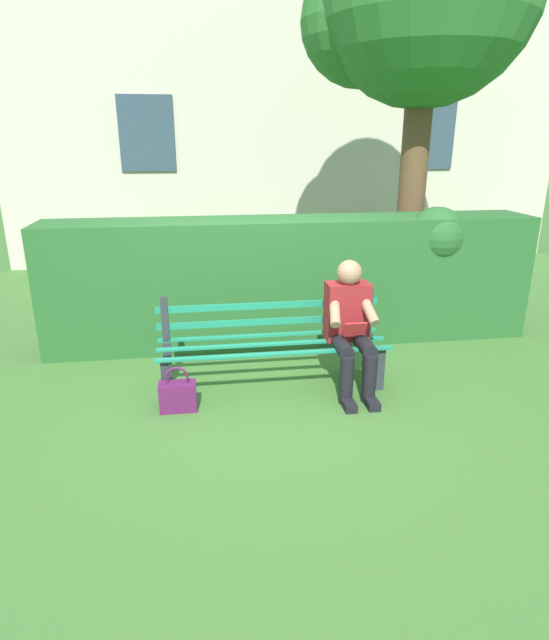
% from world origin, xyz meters
% --- Properties ---
extents(ground, '(60.00, 60.00, 0.00)m').
position_xyz_m(ground, '(0.00, 0.00, 0.00)').
color(ground, '#3D6B2D').
extents(park_bench, '(2.05, 0.52, 0.84)m').
position_xyz_m(park_bench, '(0.00, -0.07, 0.42)').
color(park_bench, '#2D3338').
rests_on(park_bench, ground).
extents(person_seated, '(0.44, 0.73, 1.16)m').
position_xyz_m(person_seated, '(-0.67, 0.10, 0.61)').
color(person_seated, maroon).
rests_on(person_seated, ground).
extents(hedge_backdrop, '(5.25, 0.76, 1.46)m').
position_xyz_m(hedge_backdrop, '(-0.41, -1.19, 0.71)').
color(hedge_backdrop, '#265B28').
rests_on(hedge_backdrop, ground).
extents(tree, '(2.60, 2.48, 4.95)m').
position_xyz_m(tree, '(-1.94, -2.13, 3.62)').
color(tree, brown).
rests_on(tree, ground).
extents(building_facade, '(9.88, 3.28, 7.97)m').
position_xyz_m(building_facade, '(-1.09, -6.74, 3.99)').
color(building_facade, beige).
rests_on(building_facade, ground).
extents(handbag, '(0.31, 0.15, 0.39)m').
position_xyz_m(handbag, '(0.84, 0.32, 0.13)').
color(handbag, '#59194C').
rests_on(handbag, ground).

